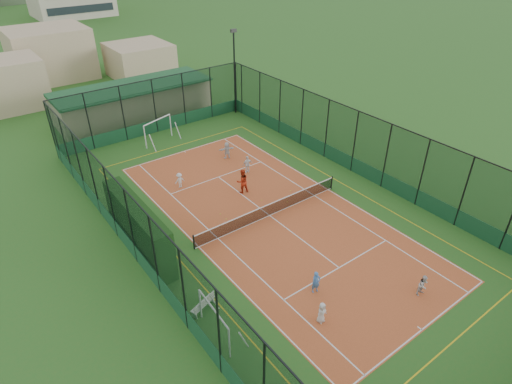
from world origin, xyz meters
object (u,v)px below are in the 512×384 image
(child_near_right, at_px, (423,285))
(coach, at_px, (242,181))
(child_near_mid, at_px, (316,282))
(child_far_left, at_px, (180,180))
(clubhouse, at_px, (134,101))
(futsal_goal_far, at_px, (158,131))
(white_bench, at_px, (203,303))
(child_far_back, at_px, (227,150))
(child_far_right, at_px, (247,164))
(child_near_left, at_px, (322,313))
(futsal_goal_near, at_px, (214,322))
(floodlight_ne, at_px, (235,73))

(child_near_right, height_order, coach, coach)
(child_near_mid, bearing_deg, child_far_left, 106.40)
(clubhouse, xyz_separation_m, child_far_left, (-3.08, -15.16, -0.98))
(child_far_left, bearing_deg, futsal_goal_far, -107.14)
(white_bench, xyz_separation_m, child_far_left, (4.72, 11.28, 0.18))
(child_far_back, bearing_deg, clubhouse, -64.32)
(child_near_right, xyz_separation_m, child_far_left, (-5.09, 17.26, -0.03))
(futsal_goal_far, distance_m, child_near_mid, 21.85)
(clubhouse, bearing_deg, child_far_right, -82.20)
(clubhouse, distance_m, futsal_goal_far, 7.20)
(coach, bearing_deg, child_near_left, 84.21)
(futsal_goal_near, relative_size, futsal_goal_far, 0.88)
(futsal_goal_near, distance_m, child_far_back, 18.18)
(child_near_left, relative_size, child_far_right, 0.85)
(floodlight_ne, height_order, futsal_goal_far, floodlight_ne)
(child_near_left, relative_size, child_near_mid, 0.90)
(coach, bearing_deg, child_near_right, 108.84)
(clubhouse, relative_size, white_bench, 10.09)
(futsal_goal_far, relative_size, coach, 1.79)
(coach, bearing_deg, child_far_right, -121.46)
(floodlight_ne, height_order, coach, floodlight_ne)
(child_near_left, xyz_separation_m, child_near_right, (5.56, -1.85, 0.02))
(futsal_goal_near, distance_m, coach, 12.89)
(floodlight_ne, height_order, white_bench, floodlight_ne)
(child_far_left, bearing_deg, child_far_back, -163.06)
(clubhouse, relative_size, child_near_right, 12.22)
(clubhouse, xyz_separation_m, white_bench, (-7.80, -26.44, -1.15))
(floodlight_ne, xyz_separation_m, child_far_right, (-6.36, -10.95, -3.41))
(coach, bearing_deg, white_bench, 56.33)
(child_far_back, xyz_separation_m, coach, (-2.05, -5.12, 0.20))
(floodlight_ne, distance_m, child_near_mid, 26.19)
(futsal_goal_near, height_order, child_far_right, futsal_goal_near)
(futsal_goal_near, bearing_deg, child_far_right, -38.15)
(child_near_mid, bearing_deg, futsal_goal_far, 99.49)
(white_bench, relative_size, child_near_mid, 1.13)
(child_far_back, bearing_deg, child_near_mid, 89.18)
(child_near_left, xyz_separation_m, child_far_right, (5.78, 14.22, 0.11))
(clubhouse, bearing_deg, child_near_mid, -94.70)
(clubhouse, relative_size, child_far_right, 10.74)
(clubhouse, height_order, child_far_right, clubhouse)
(futsal_goal_far, bearing_deg, child_far_left, -124.97)
(white_bench, bearing_deg, child_far_right, 27.05)
(child_near_mid, distance_m, coach, 10.79)
(white_bench, height_order, futsal_goal_far, futsal_goal_far)
(clubhouse, xyz_separation_m, child_near_mid, (-2.38, -28.93, -0.90))
(child_far_left, bearing_deg, child_near_left, 86.60)
(futsal_goal_near, bearing_deg, child_far_left, -18.23)
(floodlight_ne, bearing_deg, child_near_mid, -115.01)
(child_far_left, bearing_deg, clubhouse, -103.13)
(clubhouse, bearing_deg, futsal_goal_far, -96.81)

